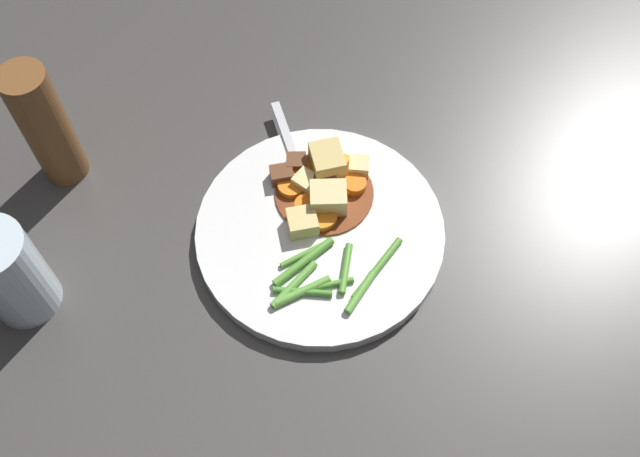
{
  "coord_description": "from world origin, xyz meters",
  "views": [
    {
      "loc": [
        -0.4,
        -0.04,
        0.71
      ],
      "look_at": [
        0.0,
        0.0,
        0.02
      ],
      "focal_mm": 41.42,
      "sensor_mm": 36.0,
      "label": 1
    }
  ],
  "objects_px": {
    "carrot_slice_2": "(304,173)",
    "potato_chunk_4": "(328,163)",
    "dinner_plate": "(320,232)",
    "carrot_slice_0": "(292,186)",
    "carrot_slice_6": "(342,167)",
    "carrot_slice_4": "(307,206)",
    "meat_chunk_2": "(282,175)",
    "potato_chunk_0": "(303,219)",
    "potato_chunk_3": "(306,183)",
    "carrot_slice_1": "(339,184)",
    "carrot_slice_3": "(321,216)",
    "carrot_slice_7": "(355,185)",
    "meat_chunk_1": "(296,163)",
    "water_glass": "(9,274)",
    "potato_chunk_2": "(359,167)",
    "fork": "(297,165)",
    "potato_chunk_1": "(328,199)",
    "pepper_mill": "(46,126)",
    "meat_chunk_0": "(321,187)"
  },
  "relations": [
    {
      "from": "meat_chunk_1",
      "to": "carrot_slice_3",
      "type": "bearing_deg",
      "value": -151.65
    },
    {
      "from": "potato_chunk_2",
      "to": "fork",
      "type": "xyz_separation_m",
      "value": [
        0.0,
        0.07,
        -0.01
      ]
    },
    {
      "from": "potato_chunk_3",
      "to": "meat_chunk_2",
      "type": "bearing_deg",
      "value": 74.23
    },
    {
      "from": "dinner_plate",
      "to": "meat_chunk_2",
      "type": "xyz_separation_m",
      "value": [
        0.06,
        0.05,
        0.02
      ]
    },
    {
      "from": "carrot_slice_0",
      "to": "carrot_slice_4",
      "type": "relative_size",
      "value": 1.14
    },
    {
      "from": "meat_chunk_0",
      "to": "fork",
      "type": "xyz_separation_m",
      "value": [
        0.03,
        0.03,
        -0.01
      ]
    },
    {
      "from": "carrot_slice_4",
      "to": "fork",
      "type": "relative_size",
      "value": 0.16
    },
    {
      "from": "carrot_slice_4",
      "to": "meat_chunk_2",
      "type": "bearing_deg",
      "value": 41.53
    },
    {
      "from": "carrot_slice_1",
      "to": "carrot_slice_2",
      "type": "distance_m",
      "value": 0.04
    },
    {
      "from": "carrot_slice_3",
      "to": "water_glass",
      "type": "xyz_separation_m",
      "value": [
        -0.12,
        0.3,
        0.04
      ]
    },
    {
      "from": "carrot_slice_2",
      "to": "carrot_slice_3",
      "type": "xyz_separation_m",
      "value": [
        -0.05,
        -0.02,
        0.0
      ]
    },
    {
      "from": "carrot_slice_7",
      "to": "carrot_slice_6",
      "type": "bearing_deg",
      "value": 34.7
    },
    {
      "from": "carrot_slice_7",
      "to": "potato_chunk_3",
      "type": "relative_size",
      "value": 0.98
    },
    {
      "from": "carrot_slice_6",
      "to": "potato_chunk_3",
      "type": "relative_size",
      "value": 1.25
    },
    {
      "from": "potato_chunk_3",
      "to": "water_glass",
      "type": "xyz_separation_m",
      "value": [
        -0.16,
        0.27,
        0.03
      ]
    },
    {
      "from": "meat_chunk_1",
      "to": "meat_chunk_2",
      "type": "height_order",
      "value": "same"
    },
    {
      "from": "potato_chunk_3",
      "to": "pepper_mill",
      "type": "bearing_deg",
      "value": 88.53
    },
    {
      "from": "carrot_slice_7",
      "to": "pepper_mill",
      "type": "distance_m",
      "value": 0.34
    },
    {
      "from": "potato_chunk_0",
      "to": "potato_chunk_3",
      "type": "height_order",
      "value": "potato_chunk_0"
    },
    {
      "from": "carrot_slice_7",
      "to": "pepper_mill",
      "type": "bearing_deg",
      "value": 89.46
    },
    {
      "from": "carrot_slice_7",
      "to": "fork",
      "type": "relative_size",
      "value": 0.15
    },
    {
      "from": "carrot_slice_6",
      "to": "potato_chunk_4",
      "type": "relative_size",
      "value": 0.81
    },
    {
      "from": "carrot_slice_6",
      "to": "potato_chunk_4",
      "type": "xyz_separation_m",
      "value": [
        -0.0,
        0.01,
        0.01
      ]
    },
    {
      "from": "carrot_slice_0",
      "to": "carrot_slice_1",
      "type": "height_order",
      "value": "carrot_slice_0"
    },
    {
      "from": "dinner_plate",
      "to": "carrot_slice_0",
      "type": "distance_m",
      "value": 0.06
    },
    {
      "from": "potato_chunk_4",
      "to": "potato_chunk_1",
      "type": "bearing_deg",
      "value": -174.16
    },
    {
      "from": "carrot_slice_3",
      "to": "dinner_plate",
      "type": "bearing_deg",
      "value": -179.74
    },
    {
      "from": "potato_chunk_3",
      "to": "fork",
      "type": "relative_size",
      "value": 0.15
    },
    {
      "from": "carrot_slice_3",
      "to": "carrot_slice_6",
      "type": "bearing_deg",
      "value": -13.29
    },
    {
      "from": "carrot_slice_7",
      "to": "meat_chunk_2",
      "type": "height_order",
      "value": "meat_chunk_2"
    },
    {
      "from": "carrot_slice_6",
      "to": "potato_chunk_1",
      "type": "distance_m",
      "value": 0.05
    },
    {
      "from": "carrot_slice_0",
      "to": "carrot_slice_3",
      "type": "bearing_deg",
      "value": -134.44
    },
    {
      "from": "potato_chunk_2",
      "to": "carrot_slice_6",
      "type": "bearing_deg",
      "value": 83.15
    },
    {
      "from": "carrot_slice_1",
      "to": "carrot_slice_3",
      "type": "height_order",
      "value": "carrot_slice_3"
    },
    {
      "from": "potato_chunk_3",
      "to": "carrot_slice_0",
      "type": "bearing_deg",
      "value": 101.72
    },
    {
      "from": "carrot_slice_0",
      "to": "potato_chunk_3",
      "type": "distance_m",
      "value": 0.02
    },
    {
      "from": "carrot_slice_0",
      "to": "potato_chunk_4",
      "type": "bearing_deg",
      "value": -54.08
    },
    {
      "from": "dinner_plate",
      "to": "carrot_slice_0",
      "type": "xyz_separation_m",
      "value": [
        0.05,
        0.04,
        0.01
      ]
    },
    {
      "from": "carrot_slice_4",
      "to": "potato_chunk_1",
      "type": "bearing_deg",
      "value": -73.7
    },
    {
      "from": "carrot_slice_2",
      "to": "potato_chunk_1",
      "type": "distance_m",
      "value": 0.05
    },
    {
      "from": "carrot_slice_1",
      "to": "carrot_slice_4",
      "type": "relative_size",
      "value": 1.27
    },
    {
      "from": "carrot_slice_1",
      "to": "carrot_slice_7",
      "type": "relative_size",
      "value": 1.38
    },
    {
      "from": "carrot_slice_2",
      "to": "carrot_slice_1",
      "type": "bearing_deg",
      "value": -104.5
    },
    {
      "from": "pepper_mill",
      "to": "water_glass",
      "type": "bearing_deg",
      "value": -178.16
    },
    {
      "from": "carrot_slice_7",
      "to": "carrot_slice_0",
      "type": "bearing_deg",
      "value": 96.03
    },
    {
      "from": "fork",
      "to": "pepper_mill",
      "type": "height_order",
      "value": "pepper_mill"
    },
    {
      "from": "potato_chunk_2",
      "to": "potato_chunk_4",
      "type": "bearing_deg",
      "value": 93.77
    },
    {
      "from": "carrot_slice_6",
      "to": "fork",
      "type": "xyz_separation_m",
      "value": [
        -0.0,
        0.05,
        -0.0
      ]
    },
    {
      "from": "carrot_slice_2",
      "to": "potato_chunk_4",
      "type": "distance_m",
      "value": 0.03
    },
    {
      "from": "carrot_slice_0",
      "to": "potato_chunk_3",
      "type": "xyz_separation_m",
      "value": [
        0.0,
        -0.02,
        0.0
      ]
    }
  ]
}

